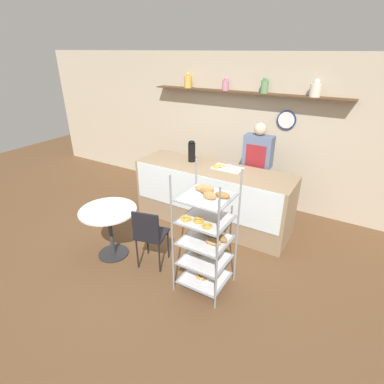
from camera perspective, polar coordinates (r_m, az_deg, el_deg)
ground_plane at (r=4.53m, az=-2.37°, el=-11.47°), size 14.00×14.00×0.00m
back_wall at (r=5.77m, az=9.83°, el=11.60°), size 10.00×0.30×2.70m
display_counter at (r=5.02m, az=3.88°, el=-0.79°), size 2.61×0.77×1.00m
pastry_rack at (r=3.57m, az=2.73°, el=-8.45°), size 0.60×0.56×1.56m
person_worker at (r=5.15m, az=12.18°, el=4.41°), size 0.47×0.23×1.69m
cafe_table at (r=4.34m, az=-15.49°, el=-5.35°), size 0.79×0.79×0.74m
cafe_chair at (r=4.01m, az=-8.16°, el=-7.68°), size 0.46×0.46×0.89m
coffee_carafe at (r=5.05m, az=-0.06°, el=7.76°), size 0.12×0.12×0.36m
donut_tray_counter at (r=4.82m, az=6.34°, el=4.71°), size 0.48×0.28×0.05m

